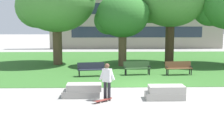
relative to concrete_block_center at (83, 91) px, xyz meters
name	(u,v)px	position (x,y,z in m)	size (l,w,h in m)	color
ground_plane	(144,87)	(3.25, 2.05, -0.31)	(140.00, 140.00, 0.00)	gray
grass_lawn	(129,63)	(3.25, 12.05, -0.30)	(40.00, 20.00, 0.02)	#336628
concrete_block_center	(83,91)	(0.00, 0.00, 0.00)	(1.87, 0.90, 0.64)	#9E9991
concrete_block_left	(165,93)	(3.91, -0.53, 0.00)	(1.81, 0.90, 0.64)	#B2ADA3
person_skateboarder	(107,80)	(1.17, -0.65, 0.66)	(0.76, 0.40, 1.71)	#28282D
skateboard	(103,100)	(0.97, -1.01, -0.22)	(0.90, 0.82, 0.14)	maroon
park_bench_near_left	(91,68)	(0.20, 5.60, 0.23)	(1.86, 0.78, 0.90)	#1E232D
park_bench_near_right	(179,67)	(6.07, 5.96, 0.23)	(1.84, 0.68, 0.90)	brown
park_bench_far_left	(137,67)	(3.28, 6.07, 0.23)	(1.85, 0.75, 0.90)	#284723
tree_far_right	(122,16)	(2.50, 10.32, 3.70)	(4.36, 4.15, 5.83)	brown
tree_near_right	(55,0)	(-2.89, 11.41, 5.03)	(6.71, 6.39, 8.12)	brown
building_facade_distant	(137,5)	(5.43, 26.54, 5.32)	(22.75, 1.03, 11.27)	gray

